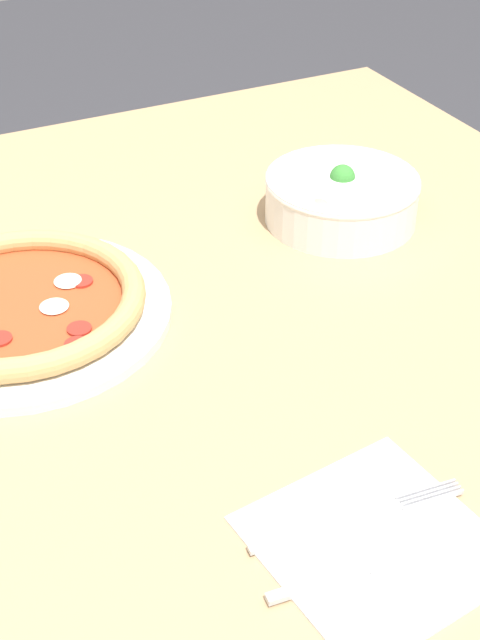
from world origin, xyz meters
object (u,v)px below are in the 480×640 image
(pizza, at_px, (20,305))
(fork, at_px, (356,518))
(knife, at_px, (381,563))
(bowl, at_px, (342,196))

(pizza, distance_m, fork, 0.44)
(pizza, height_order, knife, pizza)
(bowl, bearing_deg, knife, -28.27)
(pizza, bearing_deg, fork, 22.68)
(knife, bearing_deg, bowl, 67.15)
(bowl, bearing_deg, fork, -30.12)
(fork, relative_size, knife, 0.92)
(bowl, xyz_separation_m, fork, (0.44, -0.26, -0.03))
(bowl, relative_size, fork, 1.01)
(fork, bearing_deg, knife, -93.01)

